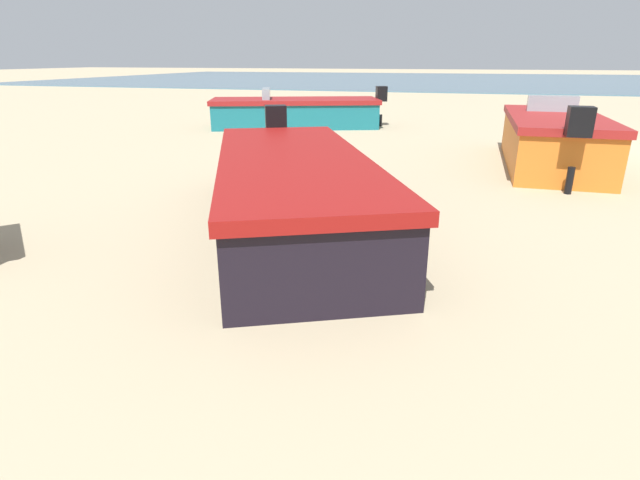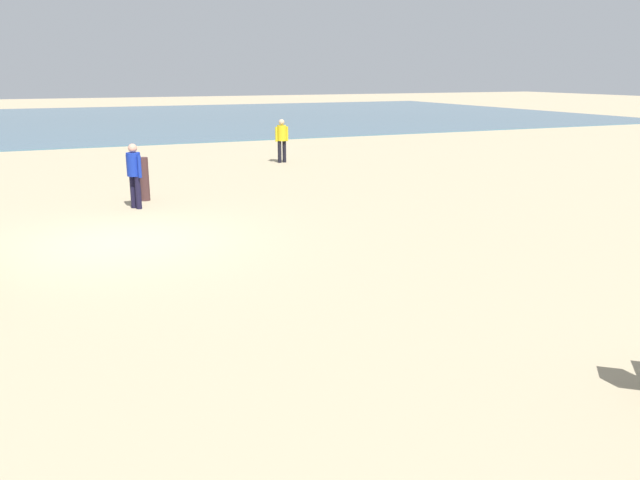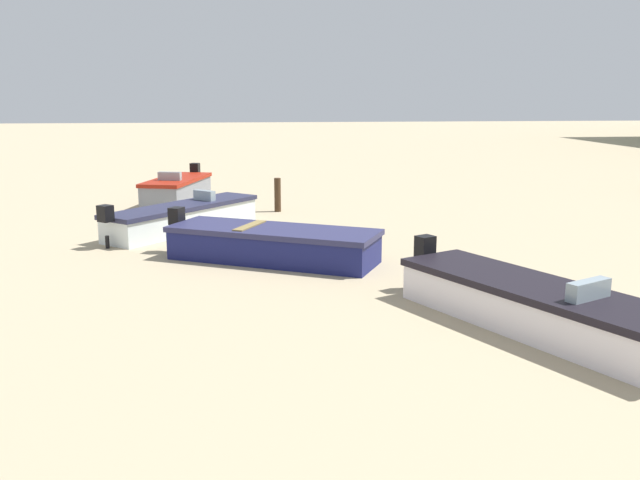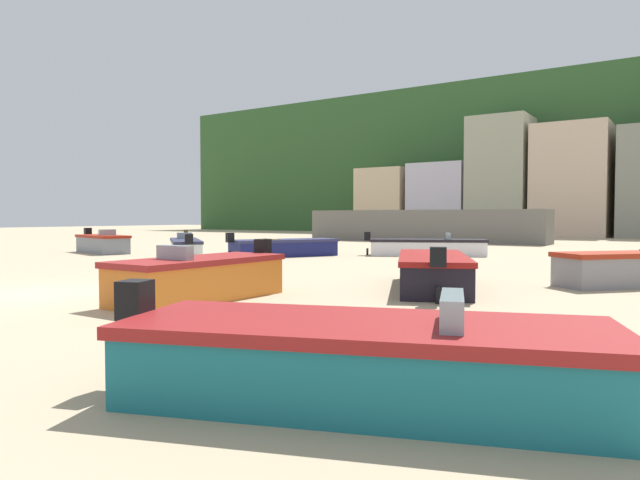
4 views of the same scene
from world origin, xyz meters
TOP-DOWN VIEW (x-y plane):
  - boat_navy_1 at (-2.55, 12.97)m, footprint 3.55×4.92m
  - boat_white_2 at (2.52, 16.95)m, footprint 5.21×3.54m
  - boat_white_4 at (-6.24, 10.69)m, footprint 4.54×4.10m
  - boat_grey_5 at (-11.27, 10.08)m, footprint 4.00×2.27m
  - mooring_post_near_water at (-9.12, 13.43)m, footprint 0.21×0.21m

SIDE VIEW (x-z plane):
  - boat_white_2 at x=2.52m, z-range -0.15..0.91m
  - boat_white_4 at x=-6.24m, z-range -0.15..0.91m
  - boat_navy_1 at x=-2.55m, z-range -0.15..0.92m
  - boat_grey_5 at x=-11.27m, z-range -0.14..1.04m
  - mooring_post_near_water at x=-9.12m, z-range 0.00..1.07m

